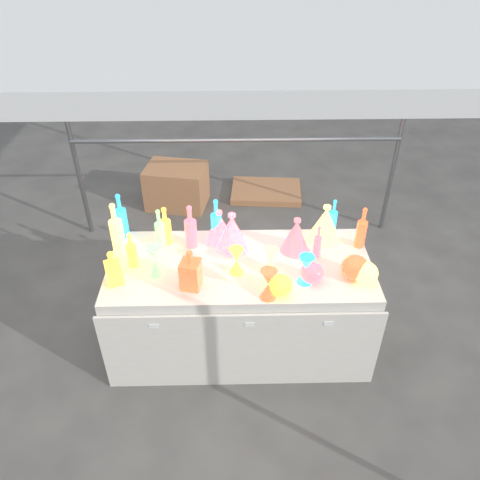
{
  "coord_description": "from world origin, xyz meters",
  "views": [
    {
      "loc": [
        -0.05,
        -2.49,
        2.76
      ],
      "look_at": [
        0.0,
        0.0,
        0.95
      ],
      "focal_mm": 35.0,
      "sensor_mm": 36.0,
      "label": 1
    }
  ],
  "objects_px": {
    "cardboard_box_closed": "(177,186)",
    "globe_0": "(281,286)",
    "display_table": "(240,304)",
    "decanter_0": "(113,267)",
    "bottle_0": "(165,225)",
    "lampshade_0": "(219,226)",
    "hourglass_0": "(268,284)"
  },
  "relations": [
    {
      "from": "hourglass_0",
      "to": "lampshade_0",
      "type": "height_order",
      "value": "lampshade_0"
    },
    {
      "from": "display_table",
      "to": "hourglass_0",
      "type": "relative_size",
      "value": 8.71
    },
    {
      "from": "display_table",
      "to": "decanter_0",
      "type": "relative_size",
      "value": 7.39
    },
    {
      "from": "lampshade_0",
      "to": "display_table",
      "type": "bearing_deg",
      "value": -75.36
    },
    {
      "from": "cardboard_box_closed",
      "to": "lampshade_0",
      "type": "distance_m",
      "value": 1.91
    },
    {
      "from": "bottle_0",
      "to": "globe_0",
      "type": "bearing_deg",
      "value": -36.08
    },
    {
      "from": "decanter_0",
      "to": "globe_0",
      "type": "xyz_separation_m",
      "value": [
        1.06,
        -0.13,
        -0.06
      ]
    },
    {
      "from": "globe_0",
      "to": "lampshade_0",
      "type": "xyz_separation_m",
      "value": [
        -0.39,
        0.58,
        0.06
      ]
    },
    {
      "from": "display_table",
      "to": "bottle_0",
      "type": "height_order",
      "value": "bottle_0"
    },
    {
      "from": "bottle_0",
      "to": "cardboard_box_closed",
      "type": "bearing_deg",
      "value": 94.17
    },
    {
      "from": "cardboard_box_closed",
      "to": "globe_0",
      "type": "relative_size",
      "value": 4.11
    },
    {
      "from": "decanter_0",
      "to": "hourglass_0",
      "type": "bearing_deg",
      "value": -30.91
    },
    {
      "from": "bottle_0",
      "to": "hourglass_0",
      "type": "bearing_deg",
      "value": -40.58
    },
    {
      "from": "lampshade_0",
      "to": "cardboard_box_closed",
      "type": "bearing_deg",
      "value": 94.84
    },
    {
      "from": "bottle_0",
      "to": "globe_0",
      "type": "relative_size",
      "value": 1.96
    },
    {
      "from": "display_table",
      "to": "lampshade_0",
      "type": "distance_m",
      "value": 0.59
    },
    {
      "from": "hourglass_0",
      "to": "decanter_0",
      "type": "bearing_deg",
      "value": 170.71
    },
    {
      "from": "display_table",
      "to": "cardboard_box_closed",
      "type": "distance_m",
      "value": 2.12
    },
    {
      "from": "display_table",
      "to": "decanter_0",
      "type": "height_order",
      "value": "decanter_0"
    },
    {
      "from": "bottle_0",
      "to": "decanter_0",
      "type": "relative_size",
      "value": 1.2
    },
    {
      "from": "decanter_0",
      "to": "cardboard_box_closed",
      "type": "bearing_deg",
      "value": 64.13
    },
    {
      "from": "globe_0",
      "to": "lampshade_0",
      "type": "relative_size",
      "value": 0.62
    },
    {
      "from": "lampshade_0",
      "to": "hourglass_0",
      "type": "bearing_deg",
      "value": -74.84
    },
    {
      "from": "display_table",
      "to": "lampshade_0",
      "type": "relative_size",
      "value": 7.41
    },
    {
      "from": "bottle_0",
      "to": "lampshade_0",
      "type": "relative_size",
      "value": 1.21
    },
    {
      "from": "globe_0",
      "to": "cardboard_box_closed",
      "type": "bearing_deg",
      "value": 111.2
    },
    {
      "from": "bottle_0",
      "to": "display_table",
      "type": "bearing_deg",
      "value": -26.88
    },
    {
      "from": "display_table",
      "to": "lampshade_0",
      "type": "bearing_deg",
      "value": 116.19
    },
    {
      "from": "decanter_0",
      "to": "globe_0",
      "type": "height_order",
      "value": "decanter_0"
    },
    {
      "from": "display_table",
      "to": "globe_0",
      "type": "bearing_deg",
      "value": -50.14
    },
    {
      "from": "cardboard_box_closed",
      "to": "decanter_0",
      "type": "xyz_separation_m",
      "value": [
        -0.16,
        -2.18,
        0.65
      ]
    },
    {
      "from": "bottle_0",
      "to": "globe_0",
      "type": "height_order",
      "value": "bottle_0"
    }
  ]
}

